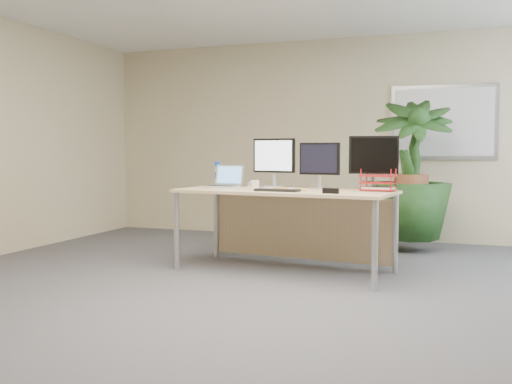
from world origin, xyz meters
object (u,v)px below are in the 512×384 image
(desk, at_px, (289,206))
(floor_plant, at_px, (411,188))
(monitor_right, at_px, (319,162))
(laptop, at_px, (226,181))
(monitor_left, at_px, (274,159))

(desk, distance_m, floor_plant, 1.84)
(monitor_right, relative_size, laptop, 1.30)
(floor_plant, relative_size, monitor_left, 2.96)
(floor_plant, relative_size, laptop, 4.22)
(monitor_left, bearing_deg, desk, -41.22)
(desk, xyz_separation_m, laptop, (-0.72, 0.10, 0.23))
(laptop, bearing_deg, monitor_right, 2.19)
(desk, relative_size, monitor_right, 4.74)
(desk, xyz_separation_m, monitor_right, (0.27, 0.14, 0.44))
(monitor_right, bearing_deg, laptop, -177.81)
(floor_plant, distance_m, laptop, 2.27)
(monitor_right, xyz_separation_m, laptop, (-1.00, -0.04, -0.21))
(desk, relative_size, monitor_left, 4.31)
(floor_plant, xyz_separation_m, monitor_left, (-1.28, -1.31, 0.35))
(monitor_left, relative_size, monitor_right, 1.10)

